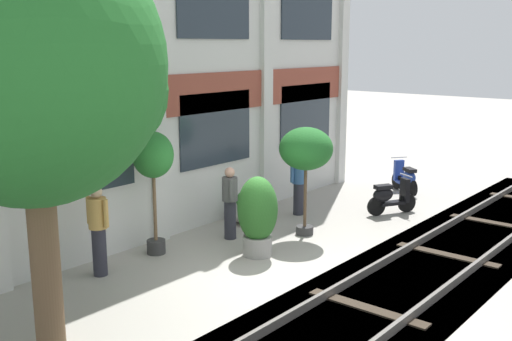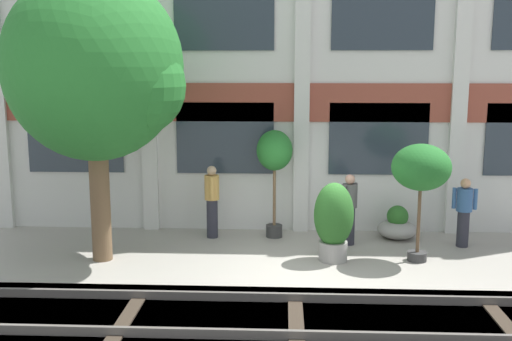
{
  "view_description": "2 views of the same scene",
  "coord_description": "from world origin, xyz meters",
  "px_view_note": "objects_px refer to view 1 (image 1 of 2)",
  "views": [
    {
      "loc": [
        -8.24,
        -6.84,
        4.18
      ],
      "look_at": [
        0.94,
        0.79,
        1.66
      ],
      "focal_mm": 42.0,
      "sensor_mm": 36.0,
      "label": 1
    },
    {
      "loc": [
        -0.4,
        -11.4,
        3.96
      ],
      "look_at": [
        -1.04,
        1.89,
        1.62
      ],
      "focal_mm": 42.0,
      "sensor_mm": 36.0,
      "label": 2
    }
  ],
  "objects_px": {
    "potted_plant_tall_urn": "(306,151)",
    "potted_plant_terracotta_small": "(153,161)",
    "scooter_near_curb": "(406,178)",
    "resident_watching_tracks": "(98,228)",
    "potted_plant_ribbed_drum": "(258,214)",
    "broadleaf_tree": "(31,73)",
    "scooter_second_parked": "(390,197)",
    "potted_plant_wide_bowl": "(246,210)",
    "resident_near_plants": "(299,183)",
    "resident_by_doorway": "(230,201)"
  },
  "relations": [
    {
      "from": "potted_plant_terracotta_small",
      "to": "resident_by_doorway",
      "type": "distance_m",
      "value": 2.05
    },
    {
      "from": "scooter_second_parked",
      "to": "resident_watching_tracks",
      "type": "relative_size",
      "value": 0.74
    },
    {
      "from": "scooter_second_parked",
      "to": "resident_watching_tracks",
      "type": "height_order",
      "value": "resident_watching_tracks"
    },
    {
      "from": "broadleaf_tree",
      "to": "potted_plant_tall_urn",
      "type": "distance_m",
      "value": 6.76
    },
    {
      "from": "broadleaf_tree",
      "to": "potted_plant_wide_bowl",
      "type": "bearing_deg",
      "value": 16.18
    },
    {
      "from": "potted_plant_tall_urn",
      "to": "resident_near_plants",
      "type": "relative_size",
      "value": 1.58
    },
    {
      "from": "potted_plant_wide_bowl",
      "to": "potted_plant_ribbed_drum",
      "type": "distance_m",
      "value": 2.4
    },
    {
      "from": "potted_plant_terracotta_small",
      "to": "potted_plant_wide_bowl",
      "type": "bearing_deg",
      "value": 0.47
    },
    {
      "from": "resident_near_plants",
      "to": "potted_plant_tall_urn",
      "type": "bearing_deg",
      "value": -35.97
    },
    {
      "from": "resident_watching_tracks",
      "to": "potted_plant_ribbed_drum",
      "type": "bearing_deg",
      "value": 142.75
    },
    {
      "from": "broadleaf_tree",
      "to": "scooter_near_curb",
      "type": "height_order",
      "value": "broadleaf_tree"
    },
    {
      "from": "potted_plant_ribbed_drum",
      "to": "resident_watching_tracks",
      "type": "distance_m",
      "value": 3.1
    },
    {
      "from": "potted_plant_wide_bowl",
      "to": "potted_plant_terracotta_small",
      "type": "bearing_deg",
      "value": -179.53
    },
    {
      "from": "potted_plant_terracotta_small",
      "to": "resident_watching_tracks",
      "type": "relative_size",
      "value": 1.48
    },
    {
      "from": "broadleaf_tree",
      "to": "scooter_second_parked",
      "type": "height_order",
      "value": "broadleaf_tree"
    },
    {
      "from": "broadleaf_tree",
      "to": "potted_plant_tall_urn",
      "type": "bearing_deg",
      "value": 1.95
    },
    {
      "from": "broadleaf_tree",
      "to": "resident_by_doorway",
      "type": "distance_m",
      "value": 6.13
    },
    {
      "from": "potted_plant_tall_urn",
      "to": "resident_watching_tracks",
      "type": "xyz_separation_m",
      "value": [
        -4.41,
        1.5,
        -1.0
      ]
    },
    {
      "from": "resident_watching_tracks",
      "to": "resident_by_doorway",
      "type": "bearing_deg",
      "value": 165.31
    },
    {
      "from": "potted_plant_tall_urn",
      "to": "potted_plant_terracotta_small",
      "type": "xyz_separation_m",
      "value": [
        -2.97,
        1.6,
        0.01
      ]
    },
    {
      "from": "potted_plant_terracotta_small",
      "to": "resident_by_doorway",
      "type": "relative_size",
      "value": 1.57
    },
    {
      "from": "broadleaf_tree",
      "to": "potted_plant_ribbed_drum",
      "type": "xyz_separation_m",
      "value": [
        4.76,
        0.17,
        -2.97
      ]
    },
    {
      "from": "broadleaf_tree",
      "to": "potted_plant_tall_urn",
      "type": "xyz_separation_m",
      "value": [
        6.48,
        0.22,
        -1.92
      ]
    },
    {
      "from": "potted_plant_tall_urn",
      "to": "resident_by_doorway",
      "type": "bearing_deg",
      "value": 139.88
    },
    {
      "from": "scooter_near_curb",
      "to": "scooter_second_parked",
      "type": "distance_m",
      "value": 2.36
    },
    {
      "from": "broadleaf_tree",
      "to": "potted_plant_tall_urn",
      "type": "height_order",
      "value": "broadleaf_tree"
    },
    {
      "from": "potted_plant_terracotta_small",
      "to": "resident_near_plants",
      "type": "relative_size",
      "value": 1.64
    },
    {
      "from": "potted_plant_terracotta_small",
      "to": "broadleaf_tree",
      "type": "bearing_deg",
      "value": -152.57
    },
    {
      "from": "potted_plant_ribbed_drum",
      "to": "resident_near_plants",
      "type": "xyz_separation_m",
      "value": [
        2.94,
        1.1,
        -0.04
      ]
    },
    {
      "from": "potted_plant_terracotta_small",
      "to": "resident_watching_tracks",
      "type": "bearing_deg",
      "value": -175.7
    },
    {
      "from": "scooter_near_curb",
      "to": "potted_plant_tall_urn",
      "type": "bearing_deg",
      "value": 125.7
    },
    {
      "from": "potted_plant_wide_bowl",
      "to": "resident_near_plants",
      "type": "relative_size",
      "value": 0.59
    },
    {
      "from": "potted_plant_tall_urn",
      "to": "potted_plant_terracotta_small",
      "type": "bearing_deg",
      "value": 151.59
    },
    {
      "from": "broadleaf_tree",
      "to": "resident_near_plants",
      "type": "xyz_separation_m",
      "value": [
        7.7,
        1.27,
        -3.01
      ]
    },
    {
      "from": "potted_plant_tall_urn",
      "to": "potted_plant_terracotta_small",
      "type": "height_order",
      "value": "potted_plant_terracotta_small"
    },
    {
      "from": "scooter_near_curb",
      "to": "broadleaf_tree",
      "type": "bearing_deg",
      "value": 126.97
    },
    {
      "from": "resident_near_plants",
      "to": "broadleaf_tree",
      "type": "bearing_deg",
      "value": -67.41
    },
    {
      "from": "potted_plant_terracotta_small",
      "to": "scooter_second_parked",
      "type": "height_order",
      "value": "potted_plant_terracotta_small"
    },
    {
      "from": "potted_plant_terracotta_small",
      "to": "potted_plant_ribbed_drum",
      "type": "xyz_separation_m",
      "value": [
        1.24,
        -1.66,
        -1.06
      ]
    },
    {
      "from": "scooter_near_curb",
      "to": "scooter_second_parked",
      "type": "height_order",
      "value": "same"
    },
    {
      "from": "scooter_near_curb",
      "to": "potted_plant_ribbed_drum",
      "type": "bearing_deg",
      "value": 126.24
    },
    {
      "from": "potted_plant_wide_bowl",
      "to": "scooter_near_curb",
      "type": "height_order",
      "value": "scooter_near_curb"
    },
    {
      "from": "resident_watching_tracks",
      "to": "scooter_second_parked",
      "type": "bearing_deg",
      "value": 155.62
    },
    {
      "from": "scooter_near_curb",
      "to": "resident_near_plants",
      "type": "bearing_deg",
      "value": 109.98
    },
    {
      "from": "potted_plant_tall_urn",
      "to": "potted_plant_ribbed_drum",
      "type": "bearing_deg",
      "value": -178.18
    },
    {
      "from": "scooter_near_curb",
      "to": "potted_plant_terracotta_small",
      "type": "bearing_deg",
      "value": 114.37
    },
    {
      "from": "scooter_second_parked",
      "to": "resident_watching_tracks",
      "type": "bearing_deg",
      "value": -168.3
    },
    {
      "from": "resident_by_doorway",
      "to": "potted_plant_ribbed_drum",
      "type": "bearing_deg",
      "value": -70.21
    },
    {
      "from": "broadleaf_tree",
      "to": "potted_plant_terracotta_small",
      "type": "xyz_separation_m",
      "value": [
        3.52,
        1.82,
        -1.91
      ]
    },
    {
      "from": "potted_plant_tall_urn",
      "to": "scooter_near_curb",
      "type": "distance_m",
      "value": 5.17
    }
  ]
}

